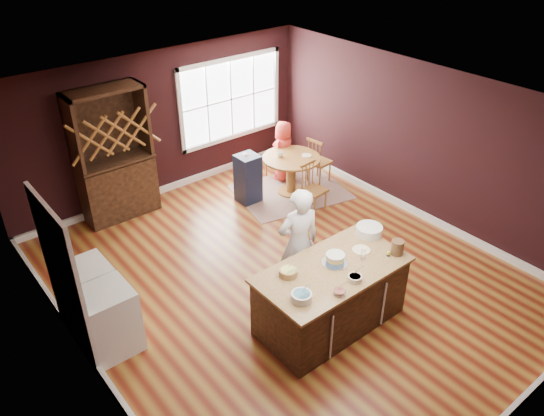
{
  "coord_description": "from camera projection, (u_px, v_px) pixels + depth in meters",
  "views": [
    {
      "loc": [
        -4.15,
        -4.8,
        5.06
      ],
      "look_at": [
        0.01,
        0.34,
        1.05
      ],
      "focal_mm": 35.0,
      "sensor_mm": 36.0,
      "label": 1
    }
  ],
  "objects": [
    {
      "name": "dining_table",
      "position": [
        291.0,
        167.0,
        9.98
      ],
      "size": [
        1.09,
        1.09,
        0.75
      ],
      "color": "olive",
      "rests_on": "ground"
    },
    {
      "name": "chair_south",
      "position": [
        314.0,
        188.0,
        9.43
      ],
      "size": [
        0.43,
        0.42,
        0.94
      ],
      "primitive_type": null,
      "rotation": [
        0.0,
        0.0,
        0.11
      ],
      "color": "olive",
      "rests_on": "ground"
    },
    {
      "name": "drinking_glass",
      "position": [
        363.0,
        255.0,
        6.85
      ],
      "size": [
        0.07,
        0.07,
        0.14
      ],
      "primitive_type": "cylinder",
      "color": "silver",
      "rests_on": "kitchen_island"
    },
    {
      "name": "white_tub",
      "position": [
        369.0,
        230.0,
        7.35
      ],
      "size": [
        0.37,
        0.37,
        0.13
      ],
      "primitive_type": "cylinder",
      "color": "silver",
      "rests_on": "kitchen_island"
    },
    {
      "name": "table_cup",
      "position": [
        280.0,
        154.0,
        9.87
      ],
      "size": [
        0.14,
        0.14,
        0.09
      ],
      "primitive_type": "imported",
      "rotation": [
        0.0,
        0.0,
        0.22
      ],
      "color": "silver",
      "rests_on": "dining_table"
    },
    {
      "name": "table_plate",
      "position": [
        307.0,
        155.0,
        9.92
      ],
      "size": [
        0.19,
        0.19,
        0.01
      ],
      "primitive_type": "cylinder",
      "color": "beige",
      "rests_on": "dining_table"
    },
    {
      "name": "toy_figurine",
      "position": [
        388.0,
        254.0,
        6.92
      ],
      "size": [
        0.05,
        0.05,
        0.08
      ],
      "primitive_type": null,
      "color": "yellow",
      "rests_on": "kitchen_island"
    },
    {
      "name": "hutch",
      "position": [
        113.0,
        155.0,
        8.98
      ],
      "size": [
        1.28,
        0.53,
        2.34
      ],
      "primitive_type": "cube",
      "color": "#3D1F10",
      "rests_on": "ground"
    },
    {
      "name": "baker",
      "position": [
        298.0,
        243.0,
        7.3
      ],
      "size": [
        0.71,
        0.56,
        1.71
      ],
      "primitive_type": "imported",
      "rotation": [
        0.0,
        0.0,
        2.88
      ],
      "color": "silver",
      "rests_on": "ground"
    },
    {
      "name": "stoneware_crock",
      "position": [
        397.0,
        247.0,
        6.94
      ],
      "size": [
        0.17,
        0.17,
        0.2
      ],
      "primitive_type": "cylinder",
      "color": "#49351E",
      "rests_on": "kitchen_island"
    },
    {
      "name": "dryer",
      "position": [
        89.0,
        294.0,
        7.01
      ],
      "size": [
        0.62,
        0.6,
        0.9
      ],
      "primitive_type": "cube",
      "color": "silver",
      "rests_on": "ground"
    },
    {
      "name": "chair_north",
      "position": [
        276.0,
        153.0,
        10.68
      ],
      "size": [
        0.54,
        0.53,
        0.95
      ],
      "primitive_type": null,
      "rotation": [
        0.0,
        0.0,
        3.68
      ],
      "color": "#955625",
      "rests_on": "ground"
    },
    {
      "name": "bowl_blue",
      "position": [
        302.0,
        297.0,
        6.18
      ],
      "size": [
        0.25,
        0.25,
        0.1
      ],
      "primitive_type": "cylinder",
      "color": "silver",
      "rests_on": "kitchen_island"
    },
    {
      "name": "washer",
      "position": [
        109.0,
        320.0,
        6.58
      ],
      "size": [
        0.63,
        0.61,
        0.91
      ],
      "primitive_type": "cube",
      "color": "silver",
      "rests_on": "ground"
    },
    {
      "name": "layer_cake",
      "position": [
        335.0,
        259.0,
        6.78
      ],
      "size": [
        0.34,
        0.34,
        0.14
      ],
      "primitive_type": null,
      "color": "silver",
      "rests_on": "kitchen_island"
    },
    {
      "name": "high_chair",
      "position": [
        248.0,
        178.0,
        9.75
      ],
      "size": [
        0.39,
        0.39,
        0.97
      ],
      "primitive_type": null,
      "rotation": [
        0.0,
        0.0,
        0.0
      ],
      "color": "#1B2644",
      "rests_on": "ground"
    },
    {
      "name": "rug",
      "position": [
        291.0,
        192.0,
        10.26
      ],
      "size": [
        2.31,
        1.96,
        0.01
      ],
      "primitive_type": "cube",
      "rotation": [
        0.0,
        0.0,
        -0.22
      ],
      "color": "brown",
      "rests_on": "ground"
    },
    {
      "name": "kitchen_island",
      "position": [
        331.0,
        297.0,
        6.97
      ],
      "size": [
        2.0,
        1.05,
        0.92
      ],
      "color": "black",
      "rests_on": "ground"
    },
    {
      "name": "bowl_pink",
      "position": [
        340.0,
        293.0,
        6.28
      ],
      "size": [
        0.16,
        0.16,
        0.06
      ],
      "primitive_type": "cylinder",
      "color": "white",
      "rests_on": "kitchen_island"
    },
    {
      "name": "dinner_plate",
      "position": [
        361.0,
        250.0,
        7.04
      ],
      "size": [
        0.24,
        0.24,
        0.02
      ],
      "primitive_type": "cylinder",
      "color": "beige",
      "rests_on": "kitchen_island"
    },
    {
      "name": "window",
      "position": [
        231.0,
        99.0,
        10.38
      ],
      "size": [
        2.36,
        0.1,
        1.66
      ],
      "primitive_type": null,
      "color": "white",
      "rests_on": "room_shell"
    },
    {
      "name": "chair_east",
      "position": [
        319.0,
        160.0,
        10.39
      ],
      "size": [
        0.43,
        0.45,
        0.96
      ],
      "primitive_type": null,
      "rotation": [
        0.0,
        0.0,
        1.69
      ],
      "color": "brown",
      "rests_on": "ground"
    },
    {
      "name": "seated_woman",
      "position": [
        283.0,
        151.0,
        10.44
      ],
      "size": [
        0.69,
        0.55,
        1.21
      ],
      "primitive_type": "imported",
      "rotation": [
        0.0,
        0.0,
        3.46
      ],
      "color": "red",
      "rests_on": "ground"
    },
    {
      "name": "doorway",
      "position": [
        64.0,
        282.0,
        6.32
      ],
      "size": [
        0.08,
        1.26,
        2.13
      ],
      "primitive_type": null,
      "color": "white",
      "rests_on": "room_shell"
    },
    {
      "name": "room_shell",
      "position": [
        287.0,
        199.0,
        7.35
      ],
      "size": [
        7.0,
        7.0,
        7.0
      ],
      "color": "#916023",
      "rests_on": "ground"
    },
    {
      "name": "bowl_yellow",
      "position": [
        288.0,
        272.0,
        6.58
      ],
      "size": [
        0.23,
        0.23,
        0.09
      ],
      "primitive_type": "cylinder",
      "color": "olive",
      "rests_on": "kitchen_island"
    },
    {
      "name": "bowl_olive",
      "position": [
        355.0,
        278.0,
        6.5
      ],
      "size": [
        0.18,
        0.18,
        0.07
      ],
      "primitive_type": "cylinder",
      "color": "silver",
      "rests_on": "kitchen_island"
    },
    {
      "name": "toddler",
      "position": [
        248.0,
        159.0,
        9.67
      ],
      "size": [
        0.18,
        0.14,
        0.26
      ],
      "primitive_type": null,
      "color": "#8CA5BF",
      "rests_on": "high_chair"
    }
  ]
}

